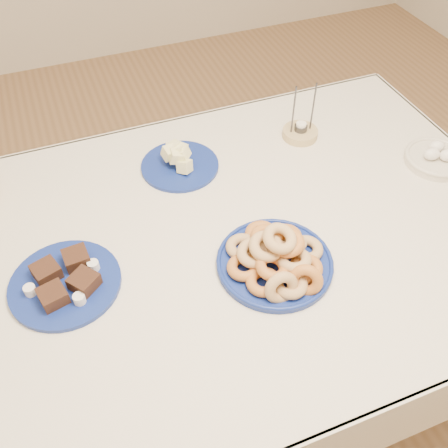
# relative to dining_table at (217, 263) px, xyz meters

# --- Properties ---
(ground) EXTENTS (5.00, 5.00, 0.00)m
(ground) POSITION_rel_dining_table_xyz_m (0.00, 0.00, -0.64)
(ground) COLOR olive
(ground) RESTS_ON ground
(dining_table) EXTENTS (1.71, 1.11, 0.75)m
(dining_table) POSITION_rel_dining_table_xyz_m (0.00, 0.00, 0.00)
(dining_table) COLOR brown
(dining_table) RESTS_ON ground
(donut_platter) EXTENTS (0.34, 0.34, 0.13)m
(donut_platter) POSITION_rel_dining_table_xyz_m (0.10, -0.15, 0.14)
(donut_platter) COLOR navy
(donut_platter) RESTS_ON dining_table
(melon_plate) EXTENTS (0.23, 0.23, 0.08)m
(melon_plate) POSITION_rel_dining_table_xyz_m (-0.00, 0.31, 0.13)
(melon_plate) COLOR navy
(melon_plate) RESTS_ON dining_table
(brownie_plate) EXTENTS (0.34, 0.34, 0.05)m
(brownie_plate) POSITION_rel_dining_table_xyz_m (-0.39, -0.01, 0.12)
(brownie_plate) COLOR navy
(brownie_plate) RESTS_ON dining_table
(candle_holder) EXTENTS (0.12, 0.12, 0.19)m
(candle_holder) POSITION_rel_dining_table_xyz_m (0.40, 0.31, 0.12)
(candle_holder) COLOR tan
(candle_holder) RESTS_ON dining_table
(egg_bowl) EXTENTS (0.23, 0.23, 0.06)m
(egg_bowl) POSITION_rel_dining_table_xyz_m (0.72, 0.04, 0.13)
(egg_bowl) COLOR beige
(egg_bowl) RESTS_ON dining_table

